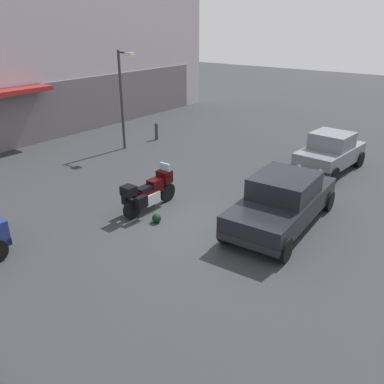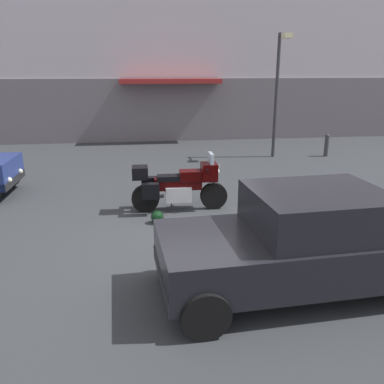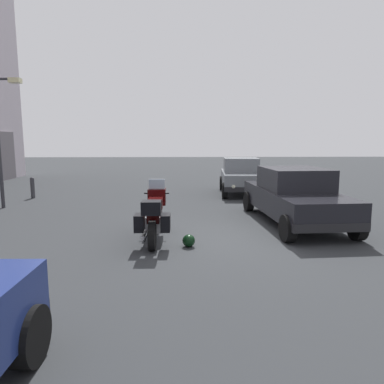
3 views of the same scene
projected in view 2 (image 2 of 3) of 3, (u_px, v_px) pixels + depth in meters
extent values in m
plane|color=#2D3033|center=(200.00, 241.00, 7.85)|extent=(80.00, 80.00, 0.00)
cube|color=#625C62|center=(161.00, 110.00, 18.23)|extent=(27.61, 0.12, 2.80)
cube|color=maroon|center=(170.00, 81.00, 17.49)|extent=(4.40, 1.10, 0.20)
cylinder|color=black|center=(214.00, 196.00, 9.55)|extent=(0.64, 0.15, 0.64)
cylinder|color=black|center=(145.00, 199.00, 9.36)|extent=(0.64, 0.15, 0.64)
cylinder|color=#B7B7BC|center=(213.00, 178.00, 9.42)|extent=(0.33, 0.07, 0.68)
cube|color=#B7B7BC|center=(178.00, 193.00, 9.42)|extent=(0.60, 0.41, 0.36)
cube|color=black|center=(178.00, 183.00, 9.35)|extent=(1.10, 0.29, 0.28)
cube|color=black|center=(191.00, 175.00, 9.33)|extent=(0.52, 0.34, 0.24)
cube|color=black|center=(169.00, 178.00, 9.28)|extent=(0.56, 0.31, 0.12)
cube|color=black|center=(209.00, 172.00, 9.36)|extent=(0.36, 0.44, 0.40)
cube|color=#8C9EAD|center=(211.00, 159.00, 9.28)|extent=(0.08, 0.40, 0.28)
sphere|color=#EAEACC|center=(217.00, 171.00, 9.38)|extent=(0.14, 0.14, 0.14)
cylinder|color=black|center=(206.00, 168.00, 9.32)|extent=(0.05, 0.62, 0.04)
cylinder|color=#B7B7BC|center=(152.00, 196.00, 9.57)|extent=(0.55, 0.09, 0.09)
cube|color=black|center=(150.00, 184.00, 9.56)|extent=(0.40, 0.20, 0.36)
cube|color=black|center=(150.00, 191.00, 9.03)|extent=(0.40, 0.20, 0.36)
cube|color=black|center=(140.00, 172.00, 9.16)|extent=(0.36, 0.40, 0.28)
cylinder|color=black|center=(171.00, 202.00, 9.65)|extent=(0.03, 0.13, 0.29)
sphere|color=black|center=(157.00, 217.00, 8.70)|extent=(0.28, 0.28, 0.28)
cube|color=black|center=(311.00, 250.00, 5.97)|extent=(4.59, 2.01, 0.64)
cube|color=black|center=(318.00, 210.00, 5.80)|extent=(1.99, 1.72, 0.60)
cube|color=#8C9EAD|center=(374.00, 207.00, 5.96)|extent=(0.14, 1.50, 0.51)
cube|color=#8C9EAD|center=(258.00, 215.00, 5.63)|extent=(0.14, 1.50, 0.48)
cube|color=black|center=(164.00, 277.00, 5.63)|extent=(0.22, 1.76, 0.20)
cylinder|color=black|center=(380.00, 238.00, 7.18)|extent=(0.65, 0.26, 0.64)
cylinder|color=black|center=(182.00, 255.00, 6.52)|extent=(0.65, 0.26, 0.64)
cylinder|color=black|center=(205.00, 314.00, 4.95)|extent=(0.65, 0.26, 0.64)
cube|color=black|center=(13.00, 180.00, 10.54)|extent=(0.17, 1.64, 0.20)
cylinder|color=black|center=(8.00, 176.00, 11.27)|extent=(0.65, 0.24, 0.64)
sphere|color=silver|center=(20.00, 171.00, 10.94)|extent=(0.14, 0.14, 0.14)
sphere|color=silver|center=(9.00, 180.00, 10.08)|extent=(0.14, 0.14, 0.14)
cylinder|color=#2D2D33|center=(276.00, 97.00, 14.67)|extent=(0.12, 0.12, 4.42)
cylinder|color=#2D2D33|center=(283.00, 35.00, 13.72)|extent=(0.08, 0.70, 0.08)
cube|color=beige|center=(287.00, 36.00, 13.40)|extent=(0.28, 0.36, 0.16)
cylinder|color=#333338|center=(326.00, 146.00, 15.30)|extent=(0.16, 0.16, 0.78)
sphere|color=#333338|center=(327.00, 136.00, 15.18)|extent=(0.16, 0.16, 0.16)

